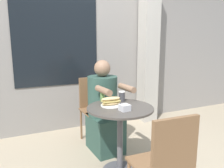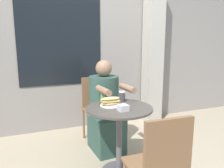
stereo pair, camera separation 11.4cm
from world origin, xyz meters
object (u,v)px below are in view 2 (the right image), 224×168
(cafe_table, at_px, (119,125))
(diner_chair, at_px, (96,103))
(seated_diner, at_px, (105,112))
(empty_chair_across, at_px, (161,163))
(condiment_bottle, at_px, (103,95))
(drink_cup, at_px, (122,96))
(sandwich_on_plate, at_px, (110,102))

(cafe_table, relative_size, diner_chair, 0.81)
(seated_diner, distance_m, empty_chair_across, 1.28)
(condiment_bottle, bearing_deg, empty_chair_across, -86.26)
(drink_cup, bearing_deg, diner_chair, 96.73)
(empty_chair_across, xyz_separation_m, drink_cup, (0.12, 0.94, 0.24))
(seated_diner, distance_m, sandwich_on_plate, 0.53)
(empty_chair_across, xyz_separation_m, sandwich_on_plate, (-0.05, 0.83, 0.23))
(sandwich_on_plate, relative_size, condiment_bottle, 1.53)
(cafe_table, distance_m, condiment_bottle, 0.39)
(condiment_bottle, bearing_deg, diner_chair, 79.74)
(diner_chair, relative_size, empty_chair_across, 1.00)
(seated_diner, distance_m, drink_cup, 0.45)
(seated_diner, relative_size, sandwich_on_plate, 5.37)
(cafe_table, distance_m, drink_cup, 0.33)
(cafe_table, height_order, drink_cup, drink_cup)
(seated_diner, bearing_deg, condiment_bottle, 61.03)
(seated_diner, relative_size, condiment_bottle, 8.24)
(sandwich_on_plate, bearing_deg, cafe_table, -50.07)
(drink_cup, relative_size, condiment_bottle, 0.81)
(cafe_table, bearing_deg, drink_cup, 58.74)
(empty_chair_across, distance_m, sandwich_on_plate, 0.87)
(sandwich_on_plate, bearing_deg, condiment_bottle, 93.65)
(seated_diner, relative_size, drink_cup, 10.11)
(seated_diner, height_order, condiment_bottle, seated_diner)
(diner_chair, relative_size, sandwich_on_plate, 4.11)
(sandwich_on_plate, relative_size, drink_cup, 1.88)
(diner_chair, distance_m, empty_chair_across, 1.63)
(cafe_table, distance_m, sandwich_on_plate, 0.25)
(cafe_table, xyz_separation_m, empty_chair_across, (-0.01, -0.76, 0.01))
(condiment_bottle, bearing_deg, drink_cup, -25.49)
(diner_chair, relative_size, drink_cup, 7.75)
(cafe_table, distance_m, seated_diner, 0.53)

